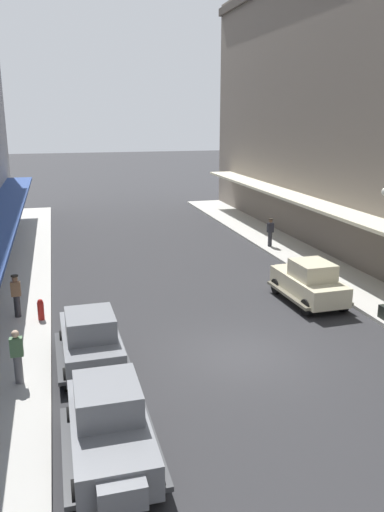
% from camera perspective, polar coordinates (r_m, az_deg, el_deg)
% --- Properties ---
extents(ground_plane, '(200.00, 200.00, 0.00)m').
position_cam_1_polar(ground_plane, '(17.24, 5.27, -10.94)').
color(ground_plane, '#2D2D30').
extents(parked_car_1, '(2.15, 4.26, 1.84)m').
position_cam_1_polar(parked_car_1, '(12.19, -9.24, -18.07)').
color(parked_car_1, slate).
rests_on(parked_car_1, ground).
extents(parked_car_2, '(2.23, 4.29, 1.84)m').
position_cam_1_polar(parked_car_2, '(21.95, 12.96, -2.76)').
color(parked_car_2, beige).
rests_on(parked_car_2, ground).
extents(parked_car_3, '(2.21, 4.29, 1.84)m').
position_cam_1_polar(parked_car_3, '(16.40, -11.29, -8.98)').
color(parked_car_3, slate).
rests_on(parked_car_3, ground).
extents(fire_hydrant, '(0.24, 0.24, 0.82)m').
position_cam_1_polar(fire_hydrant, '(20.23, -16.56, -5.73)').
color(fire_hydrant, '#B21E19').
rests_on(fire_hydrant, sidewalk_left).
extents(pedestrian_0, '(0.36, 0.28, 1.67)m').
position_cam_1_polar(pedestrian_0, '(20.63, -19.06, -4.20)').
color(pedestrian_0, '#2D2D33').
rests_on(pedestrian_0, sidewalk_left).
extents(pedestrian_1, '(0.36, 0.24, 1.64)m').
position_cam_1_polar(pedestrian_1, '(15.68, -18.96, -10.55)').
color(pedestrian_1, slate).
rests_on(pedestrian_1, sidewalk_left).
extents(pedestrian_2, '(0.36, 0.28, 1.67)m').
position_cam_1_polar(pedestrian_2, '(30.49, 8.75, 2.67)').
color(pedestrian_2, '#2D2D33').
rests_on(pedestrian_2, sidewalk_right).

